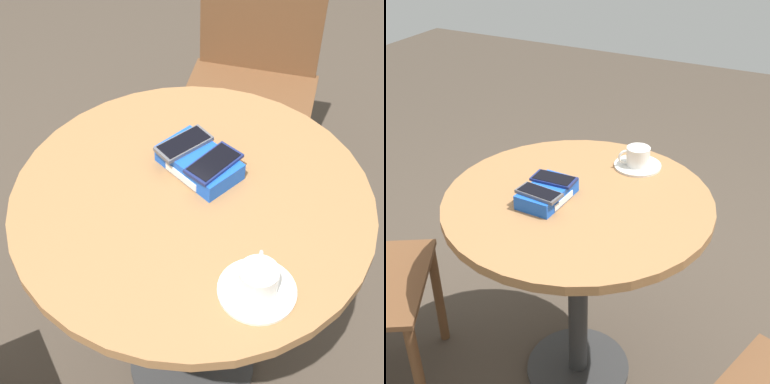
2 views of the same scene
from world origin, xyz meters
TOP-DOWN VIEW (x-y plane):
  - ground_plane at (0.00, 0.00)m, footprint 8.00×8.00m
  - round_table at (0.00, 0.00)m, footprint 0.85×0.85m
  - phone_box at (-0.05, 0.08)m, footprint 0.20×0.12m
  - phone_gray at (-0.11, 0.08)m, footprint 0.08×0.14m
  - phone_navy at (-0.01, 0.08)m, footprint 0.07×0.14m
  - saucer at (0.28, -0.09)m, footprint 0.16×0.16m
  - coffee_cup at (0.28, -0.09)m, footprint 0.09×0.10m

SIDE VIEW (x-z plane):
  - ground_plane at x=0.00m, z-range 0.00..0.00m
  - round_table at x=0.00m, z-range 0.24..1.01m
  - saucer at x=0.28m, z-range 0.77..0.78m
  - phone_box at x=-0.05m, z-range 0.77..0.82m
  - coffee_cup at x=0.28m, z-range 0.78..0.85m
  - phone_navy at x=-0.01m, z-range 0.82..0.83m
  - phone_gray at x=-0.11m, z-range 0.82..0.83m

